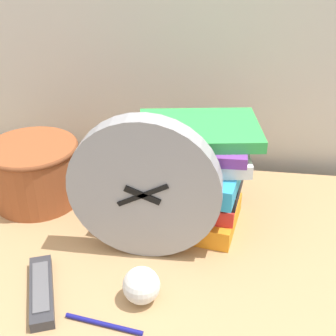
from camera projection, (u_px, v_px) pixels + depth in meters
desk_clock at (144, 189)px, 0.85m from camera, size 0.29×0.05×0.29m
book_stack at (186, 174)px, 0.95m from camera, size 0.29×0.23×0.22m
basket at (35, 170)px, 1.05m from camera, size 0.20×0.20×0.14m
tv_remote at (41, 291)px, 0.81m from camera, size 0.10×0.17×0.02m
crumpled_paper_ball at (141, 285)px, 0.80m from camera, size 0.07×0.07×0.07m
pen at (104, 324)px, 0.76m from camera, size 0.13×0.03×0.01m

